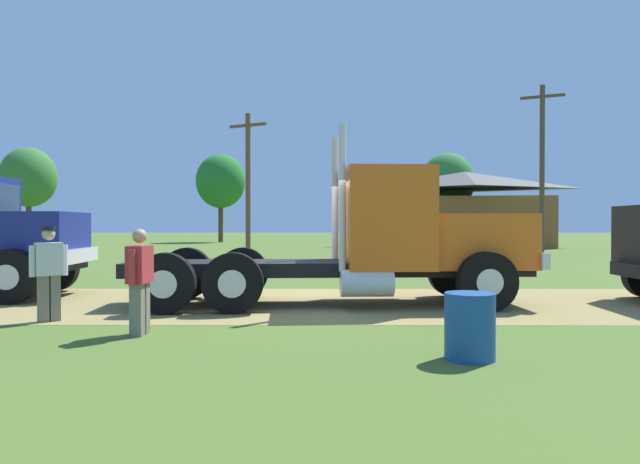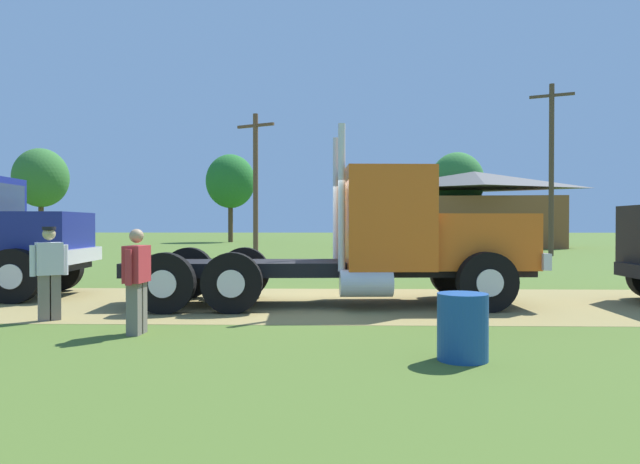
% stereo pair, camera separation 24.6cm
% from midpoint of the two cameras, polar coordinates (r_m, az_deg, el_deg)
% --- Properties ---
extents(ground_plane, '(200.00, 200.00, 0.00)m').
position_cam_midpoint_polar(ground_plane, '(12.23, -1.02, -7.04)').
color(ground_plane, '#4C6626').
extents(dirt_track, '(120.00, 5.33, 0.01)m').
position_cam_midpoint_polar(dirt_track, '(12.23, -1.02, -7.02)').
color(dirt_track, olive).
rests_on(dirt_track, ground_plane).
extents(truck_foreground_white, '(8.41, 3.03, 3.58)m').
position_cam_midpoint_polar(truck_foreground_white, '(12.06, 5.87, -0.92)').
color(truck_foreground_white, black).
rests_on(truck_foreground_white, ground_plane).
extents(visitor_standing_near, '(0.51, 0.46, 1.62)m').
position_cam_midpoint_polar(visitor_standing_near, '(10.95, -25.77, -3.43)').
color(visitor_standing_near, silver).
rests_on(visitor_standing_near, ground_plane).
extents(visitor_by_barrel, '(0.29, 0.68, 1.59)m').
position_cam_midpoint_polar(visitor_by_barrel, '(9.13, -18.11, -4.27)').
color(visitor_by_barrel, '#B22D33').
rests_on(visitor_by_barrel, ground_plane).
extents(steel_barrel, '(0.62, 0.62, 0.82)m').
position_cam_midpoint_polar(steel_barrel, '(7.38, 13.63, -9.03)').
color(steel_barrel, '#19478C').
rests_on(steel_barrel, ground_plane).
extents(shed_building, '(12.46, 7.74, 5.48)m').
position_cam_midpoint_polar(shed_building, '(43.45, 13.90, 2.06)').
color(shed_building, brown).
rests_on(shed_building, ground_plane).
extents(utility_pole_near, '(2.03, 1.12, 7.31)m').
position_cam_midpoint_polar(utility_pole_near, '(29.88, -7.35, 5.08)').
color(utility_pole_near, brown).
rests_on(utility_pole_near, ground_plane).
extents(utility_pole_far, '(2.06, 1.03, 8.95)m').
position_cam_midpoint_polar(utility_pole_far, '(32.60, 20.86, 6.14)').
color(utility_pole_far, '#4F3B2B').
rests_on(utility_pole_far, ground_plane).
extents(tree_left, '(4.64, 4.64, 8.24)m').
position_cam_midpoint_polar(tree_left, '(55.81, -26.93, 4.81)').
color(tree_left, '#513823').
rests_on(tree_left, ground_plane).
extents(tree_mid, '(4.50, 4.50, 8.08)m').
position_cam_midpoint_polar(tree_mid, '(53.91, -9.90, 4.94)').
color(tree_mid, '#513823').
rests_on(tree_mid, ground_plane).
extents(tree_right, '(4.19, 4.19, 7.26)m').
position_cam_midpoint_polar(tree_right, '(46.44, 12.30, 4.80)').
color(tree_right, '#513823').
rests_on(tree_right, ground_plane).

